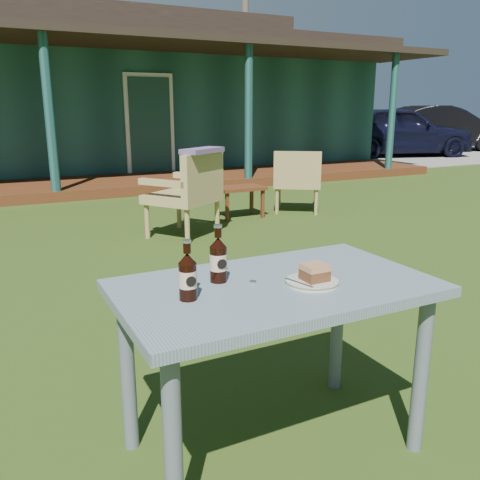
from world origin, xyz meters
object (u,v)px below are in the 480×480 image
cola_bottle_near (218,259)px  cafe_table (275,308)px  car_near (397,131)px  plate (312,282)px  car_far (439,129)px  armchair_left (189,190)px  armchair_right (297,178)px  side_table (240,191)px  cake_slice (315,272)px  cola_bottle_far (188,276)px

cola_bottle_near → cafe_table: bearing=-32.0°
car_near → plate: (-9.66, -9.73, 0.01)m
car_near → car_far: same height
cafe_table → armchair_left: (1.00, 3.49, -0.10)m
car_near → armchair_right: car_near is taller
side_table → cake_slice: bearing=-113.3°
car_far → armchair_left: 13.37m
cafe_table → armchair_left: bearing=74.0°
car_near → cake_slice: bearing=151.8°
cafe_table → side_table: cafe_table is taller
car_far → cola_bottle_near: (-12.56, -10.40, 0.09)m
cola_bottle_near → cola_bottle_far: 0.21m
cafe_table → cola_bottle_far: size_ratio=5.59×
car_near → side_table: (-7.84, -5.52, -0.38)m
car_far → armchair_right: size_ratio=5.29×
car_far → cola_bottle_near: bearing=143.8°
car_far → cola_bottle_far: bearing=143.7°
armchair_left → side_table: bearing=34.6°
cake_slice → plate: bearing=164.4°
cafe_table → armchair_left: size_ratio=1.31×
side_table → plate: bearing=-113.4°
cafe_table → cola_bottle_near: size_ratio=5.37×
cola_bottle_far → armchair_left: (1.36, 3.50, -0.29)m
cola_bottle_near → side_table: cola_bottle_near is taller
armchair_left → armchair_right: size_ratio=1.11×
cola_bottle_near → armchair_left: (1.19, 3.38, -0.29)m
cake_slice → armchair_right: size_ratio=0.11×
cola_bottle_far → armchair_right: size_ratio=0.26×
cola_bottle_near → armchair_left: 3.59m
armchair_right → side_table: 0.85m
plate → side_table: bearing=66.6°
cake_slice → armchair_left: (0.87, 3.56, -0.25)m
plate → armchair_right: armchair_right is taller
armchair_right → cola_bottle_near: bearing=-126.6°
side_table → car_near: bearing=35.2°
plate → cola_bottle_far: 0.49m
cafe_table → armchair_right: bearing=55.9°
cola_bottle_near → cola_bottle_far: bearing=-144.2°
car_near → cola_bottle_near: (-9.97, -9.55, 0.09)m
car_far → armchair_left: car_far is taller
plate → armchair_left: size_ratio=0.22×
car_far → car_near: bearing=122.2°
car_near → cola_bottle_near: size_ratio=18.90×
cafe_table → cake_slice: size_ratio=13.04×
cafe_table → side_table: size_ratio=2.00×
side_table → car_far: bearing=31.4°
cola_bottle_far → plate: bearing=-7.0°
car_far → cake_slice: size_ratio=47.50×
cola_bottle_near → cola_bottle_far: (-0.17, -0.12, -0.00)m
plate → cola_bottle_far: bearing=173.0°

